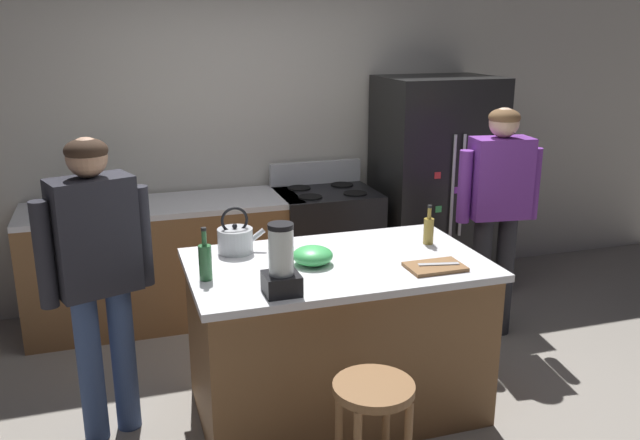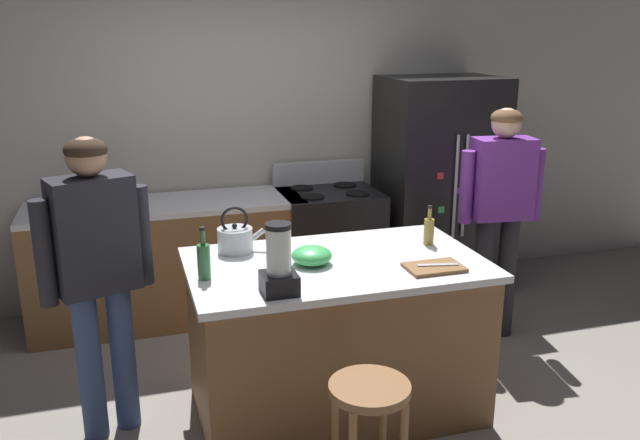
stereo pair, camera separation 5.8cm
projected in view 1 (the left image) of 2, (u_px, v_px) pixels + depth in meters
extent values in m
plane|color=gray|center=(336.00, 406.00, 3.88)|extent=(14.00, 14.00, 0.00)
cube|color=#BCB7AD|center=(257.00, 129.00, 5.28)|extent=(8.00, 0.10, 2.70)
cube|color=brown|center=(336.00, 339.00, 3.76)|extent=(1.56, 0.91, 0.87)
cube|color=silver|center=(337.00, 264.00, 3.63)|extent=(1.62, 0.97, 0.04)
cube|color=brown|center=(167.00, 264.00, 4.94)|extent=(2.00, 0.64, 0.87)
cube|color=silver|center=(163.00, 206.00, 4.81)|extent=(2.00, 0.64, 0.04)
cube|color=black|center=(434.00, 187.00, 5.40)|extent=(0.90, 0.70, 1.77)
cylinder|color=#B7BABF|center=(453.00, 187.00, 5.03)|extent=(0.02, 0.02, 0.79)
cylinder|color=#B7BABF|center=(462.00, 186.00, 5.05)|extent=(0.02, 0.02, 0.79)
cube|color=red|center=(438.00, 175.00, 4.98)|extent=(0.05, 0.01, 0.05)
cube|color=#268CD8|center=(483.00, 189.00, 5.14)|extent=(0.05, 0.01, 0.05)
cube|color=#3FB259|center=(438.00, 209.00, 5.06)|extent=(0.05, 0.01, 0.05)
cube|color=purple|center=(457.00, 190.00, 5.07)|extent=(0.05, 0.01, 0.05)
cube|color=black|center=(326.00, 247.00, 5.27)|extent=(0.76, 0.64, 0.91)
cube|color=black|center=(340.00, 266.00, 4.99)|extent=(0.60, 0.01, 0.24)
cube|color=#B7BABF|center=(315.00, 173.00, 5.38)|extent=(0.76, 0.06, 0.18)
cylinder|color=black|center=(310.00, 197.00, 4.95)|extent=(0.18, 0.18, 0.01)
cylinder|color=black|center=(355.00, 193.00, 5.06)|extent=(0.18, 0.18, 0.01)
cylinder|color=black|center=(299.00, 188.00, 5.23)|extent=(0.18, 0.18, 0.01)
cylinder|color=black|center=(342.00, 185.00, 5.33)|extent=(0.18, 0.18, 0.01)
cylinder|color=#384C7A|center=(91.00, 368.00, 3.48)|extent=(0.17, 0.17, 0.83)
cylinder|color=#384C7A|center=(124.00, 359.00, 3.58)|extent=(0.17, 0.17, 0.83)
cube|color=#26262D|center=(95.00, 236.00, 3.33)|extent=(0.45, 0.34, 0.60)
cylinder|color=#26262D|center=(44.00, 255.00, 3.20)|extent=(0.11, 0.11, 0.54)
cylinder|color=#26262D|center=(143.00, 236.00, 3.48)|extent=(0.11, 0.11, 0.54)
sphere|color=tan|center=(87.00, 157.00, 3.21)|extent=(0.25, 0.25, 0.20)
ellipsoid|color=#332319|center=(86.00, 150.00, 3.20)|extent=(0.27, 0.27, 0.12)
cylinder|color=#26262B|center=(504.00, 276.00, 4.70)|extent=(0.15, 0.15, 0.88)
cylinder|color=#26262B|center=(480.00, 277.00, 4.67)|extent=(0.15, 0.15, 0.88)
cube|color=#723399|center=(500.00, 178.00, 4.49)|extent=(0.43, 0.27, 0.55)
cylinder|color=#723399|center=(533.00, 184.00, 4.54)|extent=(0.10, 0.10, 0.50)
cylinder|color=#723399|center=(465.00, 187.00, 4.46)|extent=(0.10, 0.10, 0.50)
sphere|color=#D8AD8C|center=(504.00, 123.00, 4.38)|extent=(0.22, 0.22, 0.20)
ellipsoid|color=brown|center=(505.00, 117.00, 4.37)|extent=(0.24, 0.24, 0.12)
cylinder|color=brown|center=(374.00, 388.00, 2.87)|extent=(0.36, 0.36, 0.04)
cylinder|color=brown|center=(386.00, 434.00, 3.10)|extent=(0.04, 0.04, 0.62)
cylinder|color=silver|center=(91.00, 200.00, 4.65)|extent=(0.14, 0.14, 0.12)
ellipsoid|color=#337A38|center=(89.00, 179.00, 4.60)|extent=(0.20, 0.20, 0.18)
cube|color=black|center=(282.00, 284.00, 3.17)|extent=(0.17, 0.17, 0.10)
cylinder|color=silver|center=(281.00, 251.00, 3.13)|extent=(0.12, 0.12, 0.23)
cylinder|color=black|center=(281.00, 226.00, 3.09)|extent=(0.12, 0.12, 0.02)
cylinder|color=#2D6638|center=(205.00, 263.00, 3.33)|extent=(0.07, 0.07, 0.18)
cylinder|color=#2D6638|center=(204.00, 238.00, 3.30)|extent=(0.03, 0.03, 0.08)
cylinder|color=black|center=(204.00, 229.00, 3.28)|extent=(0.03, 0.03, 0.02)
cylinder|color=olive|center=(429.00, 231.00, 3.89)|extent=(0.06, 0.06, 0.15)
cylinder|color=olive|center=(429.00, 213.00, 3.86)|extent=(0.02, 0.02, 0.07)
cylinder|color=black|center=(430.00, 206.00, 3.85)|extent=(0.03, 0.03, 0.02)
ellipsoid|color=#3FB259|center=(313.00, 256.00, 3.56)|extent=(0.22, 0.22, 0.10)
cylinder|color=#B7BABF|center=(235.00, 241.00, 3.74)|extent=(0.20, 0.20, 0.14)
sphere|color=black|center=(235.00, 226.00, 3.72)|extent=(0.03, 0.03, 0.03)
cylinder|color=#B7BABF|center=(258.00, 235.00, 3.78)|extent=(0.09, 0.03, 0.08)
torus|color=black|center=(235.00, 220.00, 3.71)|extent=(0.16, 0.02, 0.16)
cube|color=brown|center=(435.00, 267.00, 3.51)|extent=(0.30, 0.20, 0.02)
cube|color=#B7BABF|center=(439.00, 264.00, 3.51)|extent=(0.22, 0.08, 0.01)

